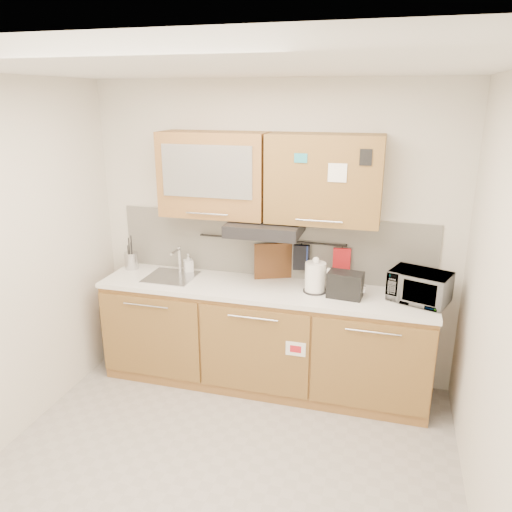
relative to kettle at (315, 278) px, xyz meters
The scene contains 20 objects.
floor 1.65m from the kettle, 109.96° to the right, with size 3.20×3.20×0.00m, color #9E9993.
ceiling 2.02m from the kettle, 109.96° to the right, with size 3.20×3.20×0.00m, color white.
wall_back 0.59m from the kettle, 145.99° to the left, with size 3.20×3.20×0.00m, color silver.
wall_right 1.69m from the kettle, 46.03° to the right, with size 3.00×3.00×0.00m, color silver.
base_cabinet 0.77m from the kettle, behind, with size 2.80×0.64×0.88m.
countertop 0.46m from the kettle, behind, with size 2.82×0.62×0.04m, color white.
backsplash 0.55m from the kettle, 147.09° to the left, with size 2.80×0.02×0.56m, color silver.
upper_cabinets 0.91m from the kettle, 165.04° to the left, with size 1.82×0.37×0.70m.
range_hood 0.58m from the kettle, behind, with size 0.60×0.46×0.10m, color black.
sink 1.29m from the kettle, behind, with size 0.42×0.40×0.26m.
utensil_rail 0.55m from the kettle, 150.73° to the left, with size 0.02×0.02×1.30m, color black.
utensil_crock 1.74m from the kettle, behind, with size 0.13×0.13×0.31m.
kettle is the anchor object (origin of this frame).
toaster 0.25m from the kettle, 11.69° to the right, with size 0.29×0.19×0.21m.
microwave 0.81m from the kettle, ahead, with size 0.44×0.30×0.24m, color #999999.
soap_bottle 1.20m from the kettle, behind, with size 0.08×0.08×0.17m, color #999999.
cutting_board 0.45m from the kettle, 149.11° to the left, with size 0.38×0.03×0.47m, color brown.
oven_mitt 0.30m from the kettle, 126.09° to the left, with size 0.12×0.03×0.20m, color navy.
dark_pouch 0.30m from the kettle, 125.09° to the left, with size 0.14×0.04×0.22m, color black.
pot_holder 0.31m from the kettle, 51.62° to the left, with size 0.15×0.02×0.18m, color red.
Camera 1 is at (0.99, -2.61, 2.45)m, focal length 35.00 mm.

